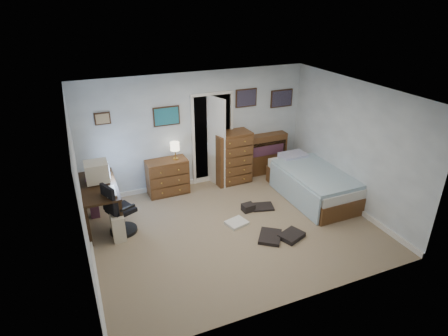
# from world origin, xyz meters

# --- Properties ---
(floor) EXTENTS (5.00, 4.00, 0.02)m
(floor) POSITION_xyz_m (0.00, 0.00, -0.01)
(floor) COLOR gray
(floor) RESTS_ON ground
(computer_desk) EXTENTS (0.64, 1.38, 0.80)m
(computer_desk) POSITION_xyz_m (-2.30, 1.09, 0.61)
(computer_desk) COLOR #311F10
(computer_desk) RESTS_ON floor
(crt_monitor) EXTENTS (0.42, 0.38, 0.38)m
(crt_monitor) POSITION_xyz_m (-2.18, 1.24, 1.00)
(crt_monitor) COLOR beige
(crt_monitor) RESTS_ON computer_desk
(keyboard) EXTENTS (0.16, 0.43, 0.03)m
(keyboard) POSITION_xyz_m (-2.02, 0.74, 0.81)
(keyboard) COLOR beige
(keyboard) RESTS_ON computer_desk
(pc_tower) EXTENTS (0.22, 0.45, 0.48)m
(pc_tower) POSITION_xyz_m (-2.00, 0.54, 0.24)
(pc_tower) COLOR beige
(pc_tower) RESTS_ON floor
(office_chair) EXTENTS (0.64, 0.64, 1.00)m
(office_chair) POSITION_xyz_m (-1.95, 0.64, 0.39)
(office_chair) COLOR black
(office_chair) RESTS_ON floor
(media_stack) EXTENTS (0.17, 0.17, 0.80)m
(media_stack) POSITION_xyz_m (-2.32, 1.39, 0.40)
(media_stack) COLOR maroon
(media_stack) RESTS_ON floor
(low_dresser) EXTENTS (0.87, 0.45, 0.76)m
(low_dresser) POSITION_xyz_m (-0.77, 1.77, 0.38)
(low_dresser) COLOR brown
(low_dresser) RESTS_ON floor
(table_lamp) EXTENTS (0.20, 0.20, 0.37)m
(table_lamp) POSITION_xyz_m (-0.57, 1.77, 1.04)
(table_lamp) COLOR gold
(table_lamp) RESTS_ON low_dresser
(doorway) EXTENTS (0.96, 1.12, 2.05)m
(doorway) POSITION_xyz_m (0.35, 2.27, 1.00)
(doorway) COLOR black
(doorway) RESTS_ON floor
(tall_dresser) EXTENTS (0.83, 0.52, 1.18)m
(tall_dresser) POSITION_xyz_m (0.73, 1.75, 0.59)
(tall_dresser) COLOR brown
(tall_dresser) RESTS_ON floor
(headboard_bookcase) EXTENTS (1.08, 0.29, 0.97)m
(headboard_bookcase) POSITION_xyz_m (1.61, 1.86, 0.51)
(headboard_bookcase) COLOR brown
(headboard_bookcase) RESTS_ON floor
(bed) EXTENTS (1.15, 2.10, 0.68)m
(bed) POSITION_xyz_m (1.98, 0.45, 0.32)
(bed) COLOR brown
(bed) RESTS_ON floor
(wall_posters) EXTENTS (4.38, 0.04, 0.60)m
(wall_posters) POSITION_xyz_m (0.57, 1.98, 1.75)
(wall_posters) COLOR #331E11
(wall_posters) RESTS_ON floor
(floor_clutter) EXTENTS (1.19, 1.53, 0.15)m
(floor_clutter) POSITION_xyz_m (0.55, -0.19, 0.04)
(floor_clutter) COLOR silver
(floor_clutter) RESTS_ON floor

